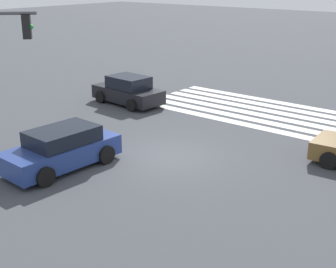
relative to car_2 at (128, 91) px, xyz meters
The scene contains 4 objects.
ground_plane 8.35m from the car_2, 144.05° to the left, with size 153.09×153.09×0.00m, color #3D3F44.
crosswalk_markings 7.46m from the car_2, 155.02° to the right, with size 12.74×5.35×0.01m.
car_2 is the anchor object (origin of this frame).
car_4 9.23m from the car_2, 117.69° to the left, with size 2.28×4.52×1.52m.
Camera 1 is at (-10.80, 13.54, 6.94)m, focal length 50.00 mm.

